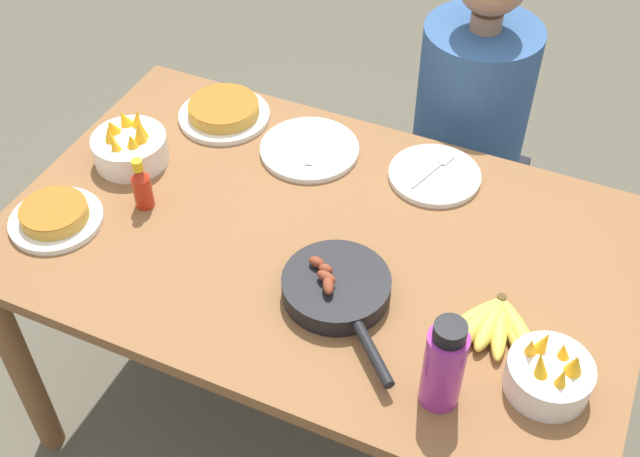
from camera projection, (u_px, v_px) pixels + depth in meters
name	position (u px, v px, depth m)	size (l,w,h in m)	color
ground_plane	(320.00, 414.00, 2.45)	(14.00, 14.00, 0.00)	#565142
dining_table	(320.00, 267.00, 1.98)	(1.50, 0.93, 0.77)	brown
banana_bunch	(495.00, 326.00, 1.69)	(0.23, 0.20, 0.04)	gold
skillet	(337.00, 288.00, 1.76)	(0.33, 0.33, 0.08)	black
frittata_plate_center	(224.00, 112.00, 2.22)	(0.25, 0.25, 0.05)	silver
frittata_plate_side	(55.00, 216.00, 1.93)	(0.23, 0.23, 0.05)	silver
empty_plate_near_front	(309.00, 149.00, 2.13)	(0.26, 0.26, 0.02)	silver
empty_plate_far_left	(434.00, 175.00, 2.05)	(0.24, 0.24, 0.02)	silver
fruit_bowl_mango	(130.00, 146.00, 2.08)	(0.19, 0.19, 0.13)	silver
fruit_bowl_citrus	(549.00, 374.00, 1.58)	(0.17, 0.17, 0.13)	silver
water_bottle	(444.00, 365.00, 1.52)	(0.08, 0.08, 0.23)	#992D89
hot_sauce_bottle	(142.00, 186.00, 1.94)	(0.05, 0.05, 0.14)	#B72814
person_figure	(463.00, 163.00, 2.51)	(0.37, 0.37, 1.23)	black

